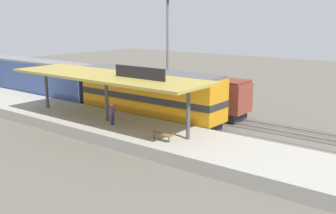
% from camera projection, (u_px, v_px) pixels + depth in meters
% --- Properties ---
extents(ground_plane, '(120.00, 120.00, 0.00)m').
position_uv_depth(ground_plane, '(158.00, 116.00, 37.08)').
color(ground_plane, '#5B564C').
extents(track_near, '(3.20, 110.00, 0.16)m').
position_uv_depth(track_near, '(145.00, 120.00, 35.54)').
color(track_near, '#4E4941').
rests_on(track_near, ground).
extents(track_far, '(3.20, 110.00, 0.16)m').
position_uv_depth(track_far, '(175.00, 110.00, 39.08)').
color(track_far, '#4E4941').
rests_on(track_far, ground).
extents(platform, '(6.00, 44.00, 0.90)m').
position_uv_depth(platform, '(108.00, 126.00, 31.90)').
color(platform, '#9E998E').
rests_on(platform, ground).
extents(station_canopy, '(5.20, 18.00, 4.70)m').
position_uv_depth(station_canopy, '(107.00, 77.00, 30.93)').
color(station_canopy, '#47474C').
rests_on(station_canopy, platform).
extents(platform_bench, '(0.44, 1.70, 0.50)m').
position_uv_depth(platform_bench, '(161.00, 134.00, 26.57)').
color(platform_bench, '#333338').
rests_on(platform_bench, platform).
extents(locomotive, '(2.93, 14.43, 4.44)m').
position_uv_depth(locomotive, '(149.00, 95.00, 34.67)').
color(locomotive, '#28282D').
rests_on(locomotive, track_near).
extents(passenger_carriage_single, '(2.90, 20.00, 4.24)m').
position_uv_depth(passenger_carriage_single, '(32.00, 77.00, 45.44)').
color(passenger_carriage_single, '#28282D').
rests_on(passenger_carriage_single, track_near).
extents(freight_car, '(2.80, 12.00, 3.54)m').
position_uv_depth(freight_car, '(189.00, 93.00, 37.62)').
color(freight_car, '#28282D').
rests_on(freight_car, track_far).
extents(light_mast, '(1.10, 1.10, 11.70)m').
position_uv_depth(light_mast, '(168.00, 24.00, 41.70)').
color(light_mast, slate).
rests_on(light_mast, ground).
extents(person_waiting, '(0.34, 0.34, 1.71)m').
position_uv_depth(person_waiting, '(112.00, 113.00, 30.45)').
color(person_waiting, navy).
rests_on(person_waiting, platform).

